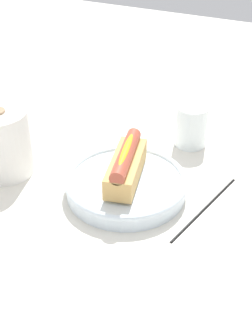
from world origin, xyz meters
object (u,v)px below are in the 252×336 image
Objects in this scene: paper_towel_roll at (2,143)px; chopstick_near at (205,208)px; water_glass at (191,128)px; serving_bowl at (126,184)px; hotdog_front at (126,164)px.

paper_towel_roll reaches higher than chopstick_near.
paper_towel_roll is at bearing 110.96° from chopstick_near.
chopstick_near is at bearing -153.20° from water_glass.
hotdog_front is (0.00, 0.00, 0.04)m from serving_bowl.
serving_bowl is 1.02× the size of chopstick_near.
paper_towel_roll is (-0.04, 0.24, 0.00)m from hotdog_front.
hotdog_front is at bearing 109.60° from chopstick_near.
paper_towel_roll is (-0.04, 0.24, 0.05)m from serving_bowl.
hotdog_front reaches higher than chopstick_near.
paper_towel_roll reaches higher than hotdog_front.
water_glass is at bearing -12.28° from hotdog_front.
hotdog_front is at bearing -80.06° from paper_towel_roll.
paper_towel_roll is (-0.26, 0.29, 0.03)m from water_glass.
paper_towel_roll is 0.61× the size of chopstick_near.
hotdog_front is 0.72× the size of chopstick_near.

